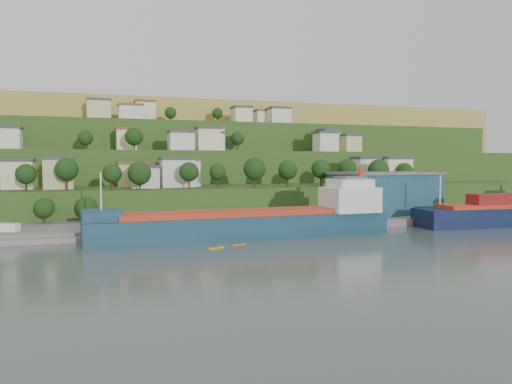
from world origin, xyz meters
name	(u,v)px	position (x,y,z in m)	size (l,w,h in m)	color
ground	(266,243)	(0.00, 0.00, 0.00)	(500.00, 500.00, 0.00)	#414F4D
quay	(300,225)	(20.00, 28.00, 0.00)	(220.00, 26.00, 4.00)	slate
pebble_beach	(4,240)	(-55.00, 22.00, 0.00)	(40.00, 18.00, 2.40)	slate
hillside	(162,196)	(0.01, 168.68, 0.08)	(360.00, 211.18, 96.00)	#284719
cargo_ship_near	(254,224)	(0.42, 10.11, 2.98)	(73.10, 15.14, 18.66)	#133349
warehouse	(385,193)	(49.44, 30.59, 8.43)	(32.40, 21.38, 12.80)	#1C4755
caravan	(6,229)	(-54.59, 22.24, 2.53)	(5.70, 2.37, 2.66)	white
dinghy	(49,233)	(-45.42, 20.07, 1.56)	(3.59, 1.35, 0.72)	silver
kayak_orange	(239,244)	(-6.29, -0.56, 0.22)	(3.02, 1.09, 0.74)	orange
kayak_yellow	(216,247)	(-11.99, -3.33, 0.26)	(3.52, 1.86, 0.88)	gold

